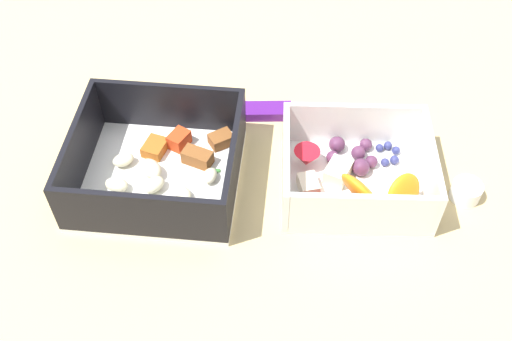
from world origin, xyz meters
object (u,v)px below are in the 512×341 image
pasta_container (160,166)px  paper_cup_liner (465,188)px  candy_bar (265,111)px  fruit_bowl (355,174)px

pasta_container → paper_cup_liner: pasta_container is taller
paper_cup_liner → candy_bar: bearing=152.2°
fruit_bowl → paper_cup_liner: size_ratio=4.87×
fruit_bowl → paper_cup_liner: (11.91, -0.52, -1.16)cm
fruit_bowl → candy_bar: bearing=131.8°
pasta_container → candy_bar: pasta_container is taller
pasta_container → fruit_bowl: (20.85, -0.46, -0.06)cm
candy_bar → fruit_bowl: bearing=-48.2°
pasta_container → candy_bar: size_ratio=2.63×
candy_bar → paper_cup_liner: size_ratio=2.19×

